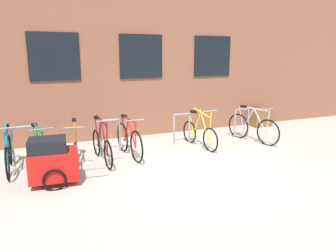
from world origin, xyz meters
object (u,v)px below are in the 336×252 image
at_px(bicycle_maroon, 102,146).
at_px(bicycle_yellow, 199,133).
at_px(bike_trailer, 53,161).
at_px(bicycle_orange, 76,147).
at_px(bicycle_teal, 8,154).
at_px(bicycle_green, 40,154).
at_px(bicycle_silver, 253,128).
at_px(planter_box, 261,118).
at_px(bicycle_red, 129,140).

height_order(bicycle_maroon, bicycle_yellow, bicycle_maroon).
xyz_separation_m(bicycle_yellow, bike_trailer, (-3.80, -1.14, 0.10)).
relative_size(bicycle_orange, bicycle_maroon, 0.96).
height_order(bicycle_maroon, bicycle_teal, bicycle_maroon).
relative_size(bicycle_green, bicycle_maroon, 0.95).
xyz_separation_m(bicycle_silver, bicycle_green, (-5.67, -0.13, -0.03)).
distance_m(bicycle_silver, bicycle_green, 5.68).
bearing_deg(bicycle_teal, bicycle_green, -21.12).
bearing_deg(planter_box, bicycle_silver, -135.33).
relative_size(bicycle_silver, bicycle_green, 1.05).
distance_m(bicycle_maroon, bike_trailer, 1.49).
xyz_separation_m(bicycle_red, planter_box, (5.16, 1.44, -0.10)).
height_order(bicycle_silver, bike_trailer, bicycle_silver).
bearing_deg(bicycle_yellow, bicycle_teal, -179.96).
xyz_separation_m(bicycle_maroon, bicycle_yellow, (2.67, 0.18, -0.01)).
xyz_separation_m(bicycle_teal, planter_box, (7.81, 1.40, -0.08)).
height_order(bicycle_yellow, planter_box, bicycle_yellow).
distance_m(bicycle_orange, bicycle_maroon, 0.59).
xyz_separation_m(bicycle_silver, bicycle_maroon, (-4.33, -0.07, -0.02)).
xyz_separation_m(bicycle_red, bicycle_green, (-2.04, -0.20, -0.03)).
bearing_deg(planter_box, bicycle_green, -167.18).
bearing_deg(planter_box, bicycle_maroon, -164.94).
relative_size(bike_trailer, planter_box, 2.10).
distance_m(bicycle_silver, bicycle_teal, 6.29).
bearing_deg(bike_trailer, bicycle_silver, 10.65).
xyz_separation_m(bicycle_silver, bicycle_red, (-3.63, 0.07, 0.00)).
relative_size(bicycle_teal, bike_trailer, 1.18).
bearing_deg(bicycle_orange, bicycle_green, -164.75).
relative_size(bicycle_green, bike_trailer, 1.13).
relative_size(bicycle_red, bicycle_maroon, 0.99).
distance_m(bicycle_silver, bicycle_red, 3.64).
distance_m(bicycle_red, bicycle_maroon, 0.71).
bearing_deg(bicycle_orange, bicycle_red, -0.35).
xyz_separation_m(bicycle_red, bicycle_yellow, (1.97, 0.04, -0.04)).
bearing_deg(bicycle_yellow, bicycle_red, -178.96).
bearing_deg(bicycle_teal, bike_trailer, -54.03).
bearing_deg(bicycle_yellow, bicycle_silver, -3.81).
bearing_deg(bicycle_silver, bike_trailer, -169.35).
bearing_deg(bicycle_maroon, bicycle_green, -177.35).
xyz_separation_m(bicycle_green, bike_trailer, (0.21, -0.90, 0.10)).
bearing_deg(bicycle_yellow, bike_trailer, -163.33).
height_order(bicycle_green, bicycle_maroon, bicycle_maroon).
xyz_separation_m(bicycle_orange, bicycle_red, (1.27, -0.01, 0.04)).
distance_m(bicycle_red, bicycle_yellow, 1.97).
distance_m(bicycle_orange, bicycle_red, 1.27).
bearing_deg(bicycle_green, bike_trailer, -76.68).
relative_size(bicycle_green, bicycle_yellow, 1.02).
bearing_deg(bicycle_silver, bicycle_yellow, 176.19).
distance_m(bicycle_yellow, planter_box, 3.49).
xyz_separation_m(bicycle_green, bicycle_maroon, (1.34, 0.06, 0.01)).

